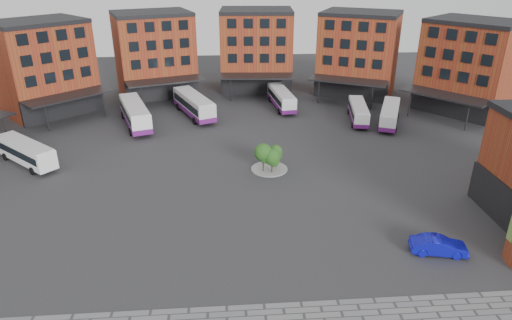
{
  "coord_description": "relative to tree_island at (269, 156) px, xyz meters",
  "views": [
    {
      "loc": [
        -3.39,
        -37.38,
        23.88
      ],
      "look_at": [
        -0.06,
        6.09,
        4.0
      ],
      "focal_mm": 32.0,
      "sensor_mm": 36.0,
      "label": 1
    }
  ],
  "objects": [
    {
      "name": "bus_c",
      "position": [
        -9.89,
        21.25,
        -0.12
      ],
      "size": [
        7.33,
        12.33,
        3.44
      ],
      "rotation": [
        0.0,
        0.0,
        0.4
      ],
      "color": "silver",
      "rests_on": "ground"
    },
    {
      "name": "bus_d",
      "position": [
        4.56,
        24.43,
        -0.36
      ],
      "size": [
        3.69,
        10.86,
        3.0
      ],
      "rotation": [
        0.0,
        0.0,
        0.12
      ],
      "color": "white",
      "rests_on": "ground"
    },
    {
      "name": "bus_f",
      "position": [
        19.89,
        15.04,
        -0.4
      ],
      "size": [
        6.25,
        10.53,
        2.93
      ],
      "rotation": [
        0.0,
        0.0,
        -0.4
      ],
      "color": "white",
      "rests_on": "ground"
    },
    {
      "name": "main_building",
      "position": [
        -6.71,
        26.74,
        5.24
      ],
      "size": [
        94.14,
        42.48,
        14.6
      ],
      "color": "brown",
      "rests_on": "ground"
    },
    {
      "name": "tree_island",
      "position": [
        0.0,
        0.0,
        0.0
      ],
      "size": [
        4.4,
        4.4,
        3.59
      ],
      "color": "gray",
      "rests_on": "ground"
    },
    {
      "name": "ground",
      "position": [
        -1.93,
        -11.51,
        -1.99
      ],
      "size": [
        160.0,
        160.0,
        0.0
      ],
      "primitive_type": "plane",
      "color": "#28282B",
      "rests_on": "ground"
    },
    {
      "name": "bus_a",
      "position": [
        -29.58,
        4.31,
        -0.24
      ],
      "size": [
        9.3,
        8.79,
        2.95
      ],
      "rotation": [
        0.0,
        0.0,
        0.83
      ],
      "color": "white",
      "rests_on": "ground"
    },
    {
      "name": "bus_b",
      "position": [
        -18.46,
        17.32,
        -0.09
      ],
      "size": [
        6.63,
        12.66,
        3.49
      ],
      "rotation": [
        0.0,
        0.0,
        0.32
      ],
      "color": "white",
      "rests_on": "ground"
    },
    {
      "name": "bus_e",
      "position": [
        15.57,
        16.84,
        -0.5
      ],
      "size": [
        3.86,
        10.0,
        2.75
      ],
      "rotation": [
        0.0,
        0.0,
        -0.17
      ],
      "color": "white",
      "rests_on": "ground"
    },
    {
      "name": "blue_car",
      "position": [
        12.94,
        -17.43,
        -1.19
      ],
      "size": [
        5.05,
        2.62,
        1.58
      ],
      "primitive_type": "imported",
      "rotation": [
        0.0,
        0.0,
        1.37
      ],
      "color": "#0D0FB3",
      "rests_on": "ground"
    }
  ]
}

